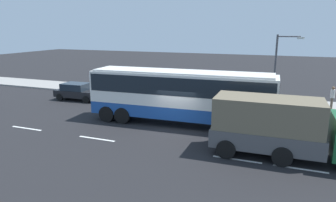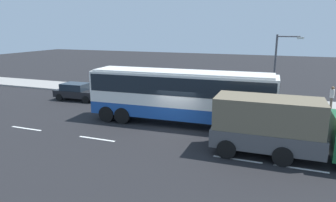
% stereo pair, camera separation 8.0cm
% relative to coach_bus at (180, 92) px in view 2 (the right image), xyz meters
% --- Properties ---
extents(ground_plane, '(120.00, 120.00, 0.00)m').
position_rel_coach_bus_xyz_m(ground_plane, '(0.16, -1.27, -2.23)').
color(ground_plane, black).
extents(sidewalk_curb, '(80.00, 4.00, 0.15)m').
position_rel_coach_bus_xyz_m(sidewalk_curb, '(0.16, 8.27, -2.16)').
color(sidewalk_curb, gray).
rests_on(sidewalk_curb, ground_plane).
extents(lane_centreline, '(24.53, 0.16, 0.01)m').
position_rel_coach_bus_xyz_m(lane_centreline, '(-3.06, -4.51, -2.23)').
color(lane_centreline, white).
rests_on(lane_centreline, ground_plane).
extents(coach_bus, '(12.38, 3.03, 3.61)m').
position_rel_coach_bus_xyz_m(coach_bus, '(0.00, 0.00, 0.00)').
color(coach_bus, '#1E4C9E').
rests_on(coach_bus, ground_plane).
extents(cargo_truck, '(7.49, 2.69, 2.98)m').
position_rel_coach_bus_xyz_m(cargo_truck, '(6.61, -3.35, -0.62)').
color(cargo_truck, '#19592D').
rests_on(cargo_truck, ground_plane).
extents(car_black_sedan, '(4.12, 2.00, 1.51)m').
position_rel_coach_bus_xyz_m(car_black_sedan, '(-11.00, 3.49, -1.44)').
color(car_black_sedan, black).
rests_on(car_black_sedan, ground_plane).
extents(pedestrian_near_curb, '(0.32, 0.32, 1.60)m').
position_rel_coach_bus_xyz_m(pedestrian_near_curb, '(0.10, 7.12, -1.17)').
color(pedestrian_near_curb, brown).
rests_on(pedestrian_near_curb, sidewalk_curb).
extents(pedestrian_at_crossing, '(0.32, 0.32, 1.78)m').
position_rel_coach_bus_xyz_m(pedestrian_at_crossing, '(9.97, 7.59, -1.05)').
color(pedestrian_at_crossing, brown).
rests_on(pedestrian_at_crossing, sidewalk_curb).
extents(street_lamp, '(2.00, 0.24, 5.72)m').
position_rel_coach_bus_xyz_m(street_lamp, '(5.85, 6.78, 1.30)').
color(street_lamp, '#47474C').
rests_on(street_lamp, sidewalk_curb).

